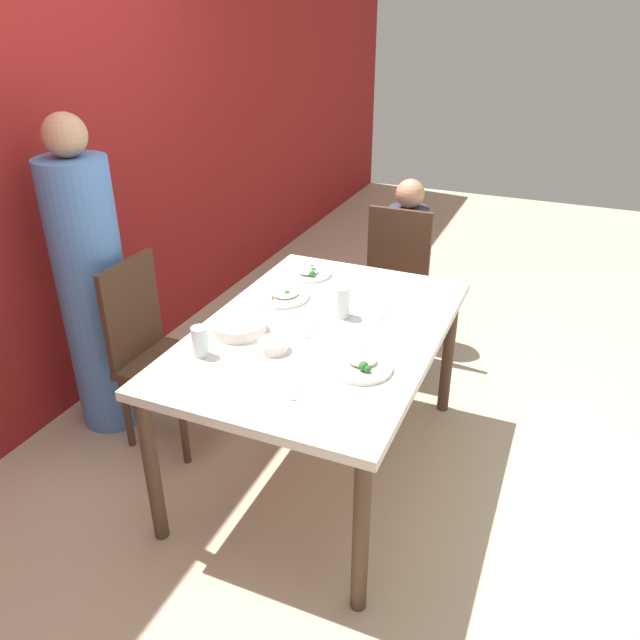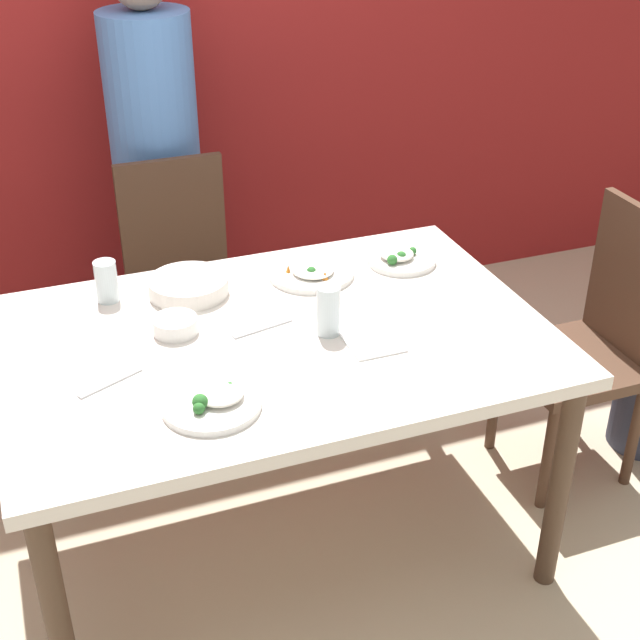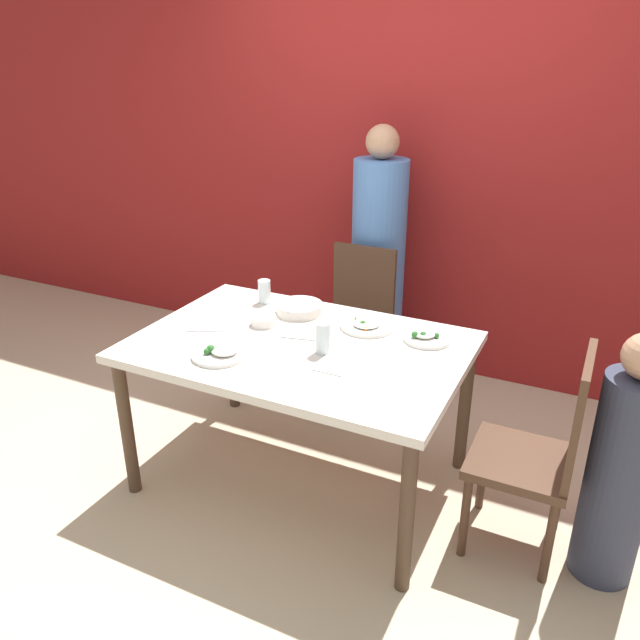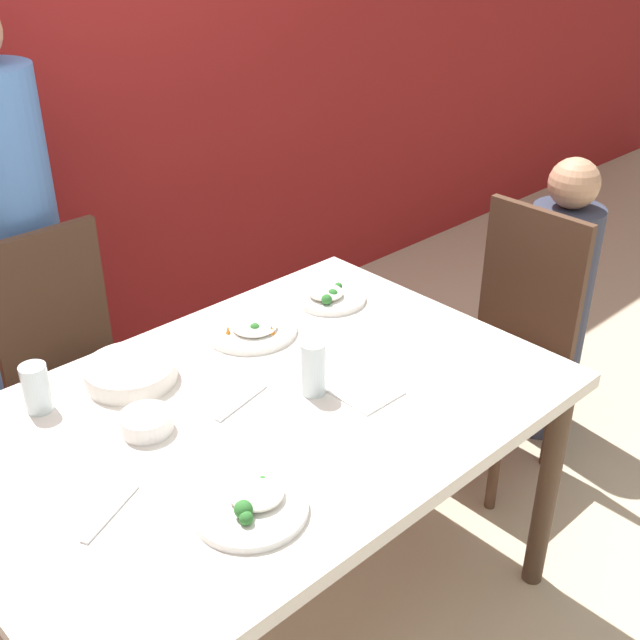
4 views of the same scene
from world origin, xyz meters
TOP-DOWN VIEW (x-y plane):
  - ground_plane at (0.00, 0.00)m, footprint 10.00×10.00m
  - wall_back at (0.00, 1.48)m, footprint 10.00×0.06m
  - dining_table at (0.00, 0.00)m, footprint 1.48×0.99m
  - chair_adult_spot at (-0.08, 0.84)m, footprint 0.40×0.40m
  - chair_child_spot at (1.08, 0.01)m, footprint 0.40×0.40m
  - person_adult at (-0.08, 1.17)m, footprint 0.32×0.32m
  - person_child at (1.37, 0.01)m, footprint 0.24×0.24m
  - bowl_curry at (-0.16, 0.31)m, footprint 0.23×0.23m
  - plate_rice_adult at (0.21, 0.29)m, footprint 0.26×0.26m
  - plate_rice_child at (0.50, 0.28)m, footprint 0.22×0.22m
  - plate_noodles at (-0.24, -0.27)m, footprint 0.24×0.24m
  - bowl_rice_small at (-0.25, 0.10)m, footprint 0.12×0.12m
  - glass_water_tall at (0.14, -0.05)m, footprint 0.06×0.06m
  - glass_water_short at (-0.39, 0.35)m, footprint 0.06×0.06m
  - napkin_folded at (0.23, -0.14)m, footprint 0.14×0.14m
  - fork_steel at (-0.02, 0.04)m, footprint 0.18×0.06m
  - spoon_steel at (-0.46, -0.08)m, footprint 0.17×0.09m

SIDE VIEW (x-z plane):
  - ground_plane at x=0.00m, z-range 0.00..0.00m
  - person_child at x=1.37m, z-range -0.04..1.02m
  - chair_adult_spot at x=-0.08m, z-range 0.03..0.96m
  - chair_child_spot at x=1.08m, z-range 0.03..0.96m
  - dining_table at x=0.00m, z-range 0.30..1.04m
  - person_adult at x=-0.08m, z-range -0.06..1.52m
  - napkin_folded at x=0.23m, z-range 0.74..0.75m
  - fork_steel at x=-0.02m, z-range 0.74..0.75m
  - spoon_steel at x=-0.46m, z-range 0.74..0.75m
  - plate_rice_adult at x=0.21m, z-range 0.73..0.78m
  - plate_noodles at x=-0.24m, z-range 0.73..0.79m
  - plate_rice_child at x=0.50m, z-range 0.73..0.78m
  - bowl_rice_small at x=-0.25m, z-range 0.74..0.79m
  - bowl_curry at x=-0.16m, z-range 0.74..0.79m
  - glass_water_short at x=-0.39m, z-range 0.74..0.87m
  - glass_water_tall at x=0.14m, z-range 0.74..0.88m
  - wall_back at x=0.00m, z-range 0.00..2.70m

